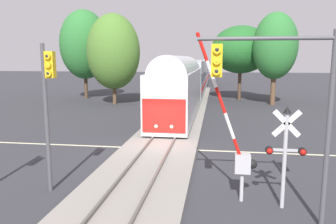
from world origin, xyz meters
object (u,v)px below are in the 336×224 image
Objects in this scene: crossing_signal_mast at (285,147)px; traffic_signal_near_right at (294,81)px; commuter_train at (195,75)px; oak_behind_train at (113,52)px; oak_far_right at (275,46)px; traffic_signal_median at (48,95)px; elm_centre_background at (241,50)px; crossing_gate_near at (238,149)px; pine_left_background at (84,45)px.

crossing_signal_mast is 2.67m from traffic_signal_near_right.
oak_behind_train reaches higher than commuter_train.
oak_far_right reaches higher than oak_behind_train.
oak_far_right reaches higher than traffic_signal_near_right.
crossing_signal_mast is at bearing -1.59° from traffic_signal_median.
elm_centre_background is (9.31, 31.08, 2.44)m from traffic_signal_median.
crossing_signal_mast is 8.95m from traffic_signal_median.
traffic_signal_near_right is 0.66× the size of elm_centre_background.
commuter_train is at bearing 128.52° from elm_centre_background.
oak_far_right is 18.13m from oak_behind_train.
oak_far_right is at bearing 78.30° from crossing_gate_near.
oak_behind_train is 1.10× the size of elm_centre_background.
pine_left_background reaches higher than crossing_signal_mast.
commuter_train is 39.47m from crossing_signal_mast.
crossing_signal_mast is 36.30m from pine_left_background.
traffic_signal_median is (-8.79, 0.24, 1.66)m from crossing_signal_mast.
oak_behind_train reaches higher than traffic_signal_median.
pine_left_background is (-19.41, 31.44, 2.43)m from traffic_signal_near_right.
traffic_signal_median is 29.88m from oak_far_right.
pine_left_background reaches higher than traffic_signal_near_right.
traffic_signal_near_right is at bearing -82.22° from commuter_train.
elm_centre_background is at bearing 22.80° from oak_behind_train.
oak_behind_train is at bearing -157.20° from elm_centre_background.
traffic_signal_near_right is (1.43, -1.63, 2.61)m from crossing_gate_near.
pine_left_background is at bearing 121.69° from traffic_signal_near_right.
elm_centre_background is (2.08, 30.93, 4.35)m from crossing_gate_near.
commuter_train is 6.97× the size of elm_centre_background.
oak_behind_train is at bearing 117.77° from traffic_signal_near_right.
elm_centre_background is (0.52, 31.33, 4.10)m from crossing_signal_mast.
oak_behind_train is (-14.05, 25.20, 3.77)m from crossing_signal_mast.
oak_behind_train reaches higher than crossing_signal_mast.
elm_centre_background reaches higher than traffic_signal_near_right.
oak_far_right is at bearing 81.77° from traffic_signal_near_right.
pine_left_background is at bearing -176.82° from elm_centre_background.
traffic_signal_median is at bearing -178.77° from crossing_gate_near.
traffic_signal_near_right is at bearing -48.68° from crossing_gate_near.
pine_left_background is at bearing 121.09° from crossing_gate_near.
oak_behind_train is at bearing -173.91° from oak_far_right.
traffic_signal_median is at bearing 178.41° from crossing_signal_mast.
crossing_signal_mast is (1.56, -0.40, 0.25)m from crossing_gate_near.
crossing_gate_near is 31.30m from elm_centre_background.
crossing_gate_near is at bearing 165.65° from crossing_signal_mast.
crossing_signal_mast is 0.63× the size of traffic_signal_median.
crossing_signal_mast is at bearing -60.87° from oak_behind_train.
oak_far_right is at bearing -51.17° from commuter_train.
oak_behind_train reaches higher than elm_centre_background.
crossing_signal_mast is at bearing -98.34° from oak_far_right.
oak_far_right is at bearing 6.09° from oak_behind_train.
oak_behind_train is at bearing 119.13° from crossing_signal_mast.
pine_left_background reaches higher than oak_behind_train.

